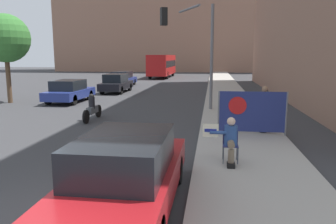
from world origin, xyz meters
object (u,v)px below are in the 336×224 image
Objects in this scene: traffic_light_pole at (194,39)px; city_bus_on_road at (162,65)px; car_on_road_midblock at (116,83)px; car_on_road_distant at (122,79)px; street_tree_near_curb at (5,39)px; car_on_road_nearest at (69,91)px; protest_banner at (252,112)px; jogger_on_sidewalk at (264,109)px; parked_car_curbside at (127,173)px; seated_protester at (230,139)px; motorcycle_on_road at (92,109)px.

city_bus_on_road is (-6.02, 28.50, -1.99)m from traffic_light_pole.
car_on_road_distant is (-1.08, 5.70, -0.03)m from car_on_road_midblock.
car_on_road_nearest is at bearing 12.40° from street_tree_near_curb.
protest_banner is at bearing -56.90° from car_on_road_midblock.
protest_banner is at bearing -76.00° from city_bus_on_road.
jogger_on_sidewalk is 7.33m from parked_car_curbside.
car_on_road_midblock is at bearing -79.30° from car_on_road_distant.
seated_protester is 3.43m from protest_banner.
city_bus_on_road is at bearing 85.37° from car_on_road_nearest.
street_tree_near_curb is at bearing -126.03° from car_on_road_midblock.
seated_protester is 0.11× the size of city_bus_on_road.
traffic_light_pole reaches higher than parked_car_curbside.
car_on_road_midblock is at bearing -51.63° from jogger_on_sidewalk.
seated_protester is at bearing -105.51° from protest_banner.
car_on_road_nearest is 25.70m from city_bus_on_road.
city_bus_on_road is 1.92× the size of street_tree_near_curb.
parked_car_curbside is (-2.04, -2.75, -0.04)m from seated_protester.
city_bus_on_road is 31.29m from motorcycle_on_road.
protest_banner reaches higher than car_on_road_nearest.
jogger_on_sidewalk is 7.62m from motorcycle_on_road.
traffic_light_pole is 2.47× the size of motorcycle_on_road.
car_on_road_nearest is 11.68m from car_on_road_distant.
car_on_road_distant is at bearing 105.76° from parked_car_curbside.
traffic_light_pole is 6.15m from motorcycle_on_road.
street_tree_near_curb is at bearing 146.33° from motorcycle_on_road.
motorcycle_on_road is at bearing 160.25° from protest_banner.
car_on_road_midblock is (-6.78, 8.88, -3.03)m from traffic_light_pole.
car_on_road_nearest is at bearing 117.98° from parked_car_curbside.
parked_car_curbside is 1.09× the size of car_on_road_nearest.
car_on_road_distant is at bearing -97.56° from city_bus_on_road.
protest_banner is at bearing 72.38° from seated_protester.
protest_banner reaches higher than parked_car_curbside.
traffic_light_pole reaches higher than city_bus_on_road.
city_bus_on_road reaches higher than motorcycle_on_road.
street_tree_near_curb is (-14.57, 6.87, 2.98)m from jogger_on_sidewalk.
car_on_road_distant is at bearing -57.89° from jogger_on_sidewalk.
parked_car_curbside is at bearing -62.02° from car_on_road_nearest.
seated_protester is 19.22m from car_on_road_midblock.
car_on_road_nearest reaches higher than seated_protester.
traffic_light_pole is at bearing 97.68° from seated_protester.
seated_protester is 37.75m from city_bus_on_road.
motorcycle_on_road is 0.40× the size of street_tree_near_curb.
seated_protester is at bearing 53.44° from parked_car_curbside.
car_on_road_nearest is (-10.95, 7.67, -0.30)m from jogger_on_sidewalk.
jogger_on_sidewalk is 0.37× the size of car_on_road_distant.
motorcycle_on_road is at bearing 114.52° from parked_car_curbside.
traffic_light_pole reaches higher than car_on_road_nearest.
jogger_on_sidewalk is at bearing -61.00° from car_on_road_distant.
car_on_road_midblock is (-9.17, 14.06, -0.21)m from protest_banner.
motorcycle_on_road is (2.32, -11.61, -0.22)m from car_on_road_midblock.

